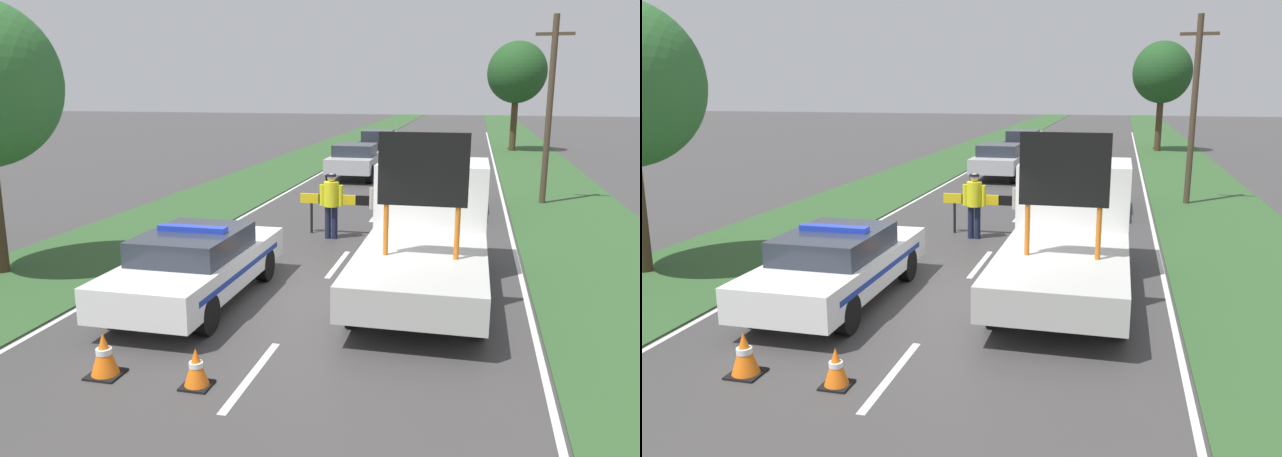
# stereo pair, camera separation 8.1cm
# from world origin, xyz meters

# --- Properties ---
(ground_plane) EXTENTS (160.00, 160.00, 0.00)m
(ground_plane) POSITION_xyz_m (0.00, 0.00, 0.00)
(ground_plane) COLOR #3D3A3A
(lane_markings) EXTENTS (7.94, 61.76, 0.01)m
(lane_markings) POSITION_xyz_m (0.00, 15.02, 0.00)
(lane_markings) COLOR silver
(lane_markings) RESTS_ON ground
(grass_verge_left) EXTENTS (3.78, 120.00, 0.03)m
(grass_verge_left) POSITION_xyz_m (-5.91, 20.00, 0.01)
(grass_verge_left) COLOR #2D5128
(grass_verge_left) RESTS_ON ground
(grass_verge_right) EXTENTS (3.78, 120.00, 0.03)m
(grass_verge_right) POSITION_xyz_m (5.91, 20.00, 0.01)
(grass_verge_right) COLOR #2D5128
(grass_verge_right) RESTS_ON ground
(police_car) EXTENTS (1.83, 4.83, 1.45)m
(police_car) POSITION_xyz_m (-2.01, -0.45, 0.71)
(police_car) COLOR white
(police_car) RESTS_ON ground
(work_truck) EXTENTS (2.28, 6.07, 3.15)m
(work_truck) POSITION_xyz_m (2.01, 1.75, 1.12)
(work_truck) COLOR white
(work_truck) RESTS_ON ground
(road_barrier) EXTENTS (3.02, 0.08, 1.08)m
(road_barrier) POSITION_xyz_m (-0.14, 5.39, 0.89)
(road_barrier) COLOR black
(road_barrier) RESTS_ON ground
(police_officer) EXTENTS (0.62, 0.39, 1.72)m
(police_officer) POSITION_xyz_m (-0.69, 4.89, 1.02)
(police_officer) COLOR #191E38
(police_officer) RESTS_ON ground
(pedestrian_civilian) EXTENTS (0.61, 0.39, 1.71)m
(pedestrian_civilian) POSITION_xyz_m (0.64, 4.72, 1.00)
(pedestrian_civilian) COLOR #232326
(pedestrian_civilian) RESTS_ON ground
(traffic_cone_near_police) EXTENTS (0.39, 0.39, 0.54)m
(traffic_cone_near_police) POSITION_xyz_m (-0.60, -3.61, 0.27)
(traffic_cone_near_police) COLOR black
(traffic_cone_near_police) RESTS_ON ground
(traffic_cone_centre_front) EXTENTS (0.36, 0.36, 0.50)m
(traffic_cone_centre_front) POSITION_xyz_m (0.50, 3.13, 0.25)
(traffic_cone_centre_front) COLOR black
(traffic_cone_centre_front) RESTS_ON ground
(traffic_cone_near_truck) EXTENTS (0.45, 0.45, 0.62)m
(traffic_cone_near_truck) POSITION_xyz_m (-1.96, -3.61, 0.31)
(traffic_cone_near_truck) COLOR black
(traffic_cone_near_truck) RESTS_ON ground
(queued_car_hatch_blue) EXTENTS (1.79, 4.60, 1.57)m
(queued_car_hatch_blue) POSITION_xyz_m (2.08, 9.67, 0.82)
(queued_car_hatch_blue) COLOR navy
(queued_car_hatch_blue) RESTS_ON ground
(queued_car_sedan_silver) EXTENTS (1.90, 4.09, 1.49)m
(queued_car_sedan_silver) POSITION_xyz_m (-2.09, 15.82, 0.79)
(queued_car_sedan_silver) COLOR #B2B2B7
(queued_car_sedan_silver) RESTS_ON ground
(queued_car_sedan_black) EXTENTS (1.74, 4.30, 1.64)m
(queued_car_sedan_black) POSITION_xyz_m (-2.09, 22.57, 0.83)
(queued_car_sedan_black) COLOR black
(queued_car_sedan_black) RESTS_ON ground
(roadside_tree_near_left) EXTENTS (3.48, 3.48, 6.56)m
(roadside_tree_near_left) POSITION_xyz_m (5.17, 29.66, 4.70)
(roadside_tree_near_left) COLOR #42301E
(roadside_tree_near_left) RESTS_ON ground
(utility_pole) EXTENTS (1.20, 0.20, 6.15)m
(utility_pole) POSITION_xyz_m (5.19, 11.42, 3.19)
(utility_pole) COLOR #473828
(utility_pole) RESTS_ON ground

